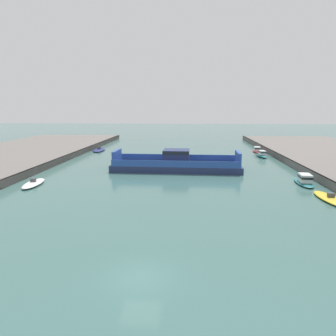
{
  "coord_description": "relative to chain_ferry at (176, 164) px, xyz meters",
  "views": [
    {
      "loc": [
        2.92,
        -17.48,
        10.54
      ],
      "look_at": [
        0.0,
        26.22,
        2.0
      ],
      "focal_mm": 32.74,
      "sensor_mm": 36.0,
      "label": 1
    }
  ],
  "objects": [
    {
      "name": "ground_plane",
      "position": [
        -0.87,
        -34.96,
        -1.07
      ],
      "size": [
        400.0,
        400.0,
        0.0
      ],
      "primitive_type": "plane",
      "color": "#3D6660"
    },
    {
      "name": "chain_ferry",
      "position": [
        0.0,
        0.0,
        0.0
      ],
      "size": [
        22.26,
        7.74,
        3.54
      ],
      "color": "navy",
      "rests_on": "ground"
    },
    {
      "name": "moored_boat_near_left",
      "position": [
        -19.5,
        -12.24,
        -0.82
      ],
      "size": [
        2.6,
        6.29,
        0.98
      ],
      "color": "white",
      "rests_on": "ground"
    },
    {
      "name": "moored_boat_mid_right",
      "position": [
        18.2,
        15.42,
        -0.52
      ],
      "size": [
        2.08,
        5.58,
        1.49
      ],
      "color": "#237075",
      "rests_on": "ground"
    },
    {
      "name": "moored_boat_far_left",
      "position": [
        18.93,
        23.47,
        -0.57
      ],
      "size": [
        2.47,
        5.93,
        1.33
      ],
      "color": "red",
      "rests_on": "ground"
    },
    {
      "name": "moored_boat_far_right",
      "position": [
        -20.63,
        23.39,
        -0.85
      ],
      "size": [
        3.76,
        8.4,
        0.93
      ],
      "color": "navy",
      "rests_on": "ground"
    },
    {
      "name": "moored_boat_upstream_a",
      "position": [
        18.65,
        -17.03,
        -0.85
      ],
      "size": [
        2.59,
        7.13,
        0.92
      ],
      "color": "yellow",
      "rests_on": "ground"
    },
    {
      "name": "moored_boat_upstream_b",
      "position": [
        18.51,
        -9.1,
        -0.5
      ],
      "size": [
        2.63,
        6.61,
        1.5
      ],
      "color": "#237075",
      "rests_on": "ground"
    }
  ]
}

